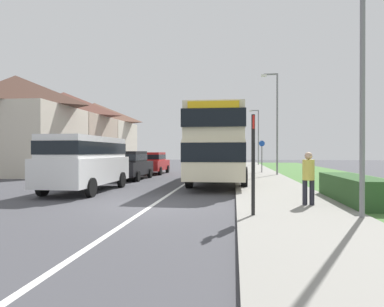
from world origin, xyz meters
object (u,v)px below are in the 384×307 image
at_px(parked_van_white, 86,159).
at_px(pedestrian_at_stop, 308,176).
at_px(parked_car_black, 130,164).
at_px(street_lamp_far, 257,133).
at_px(street_lamp_mid, 276,117).
at_px(street_lamp_near, 358,51).
at_px(bus_stop_sign, 253,157).
at_px(double_decker_bus, 219,143).
at_px(cycle_route_sign, 262,155).
at_px(parked_car_red, 153,162).

xyz_separation_m(parked_van_white, pedestrian_at_stop, (8.36, -3.38, -0.39)).
distance_m(parked_car_black, street_lamp_far, 23.39).
xyz_separation_m(street_lamp_mid, street_lamp_far, (-0.04, 17.45, -0.19)).
relative_size(street_lamp_near, street_lamp_far, 1.06).
relative_size(parked_van_white, parked_car_black, 1.22).
distance_m(parked_car_black, bus_stop_sign, 13.08).
height_order(pedestrian_at_stop, street_lamp_far, street_lamp_far).
distance_m(double_decker_bus, pedestrian_at_stop, 8.88).
relative_size(cycle_route_sign, street_lamp_near, 0.36).
height_order(parked_van_white, parked_car_red, parked_van_white).
bearing_deg(street_lamp_mid, double_decker_bus, -125.36).
distance_m(double_decker_bus, parked_van_white, 7.33).
height_order(pedestrian_at_stop, street_lamp_mid, street_lamp_mid).
bearing_deg(parked_car_black, street_lamp_mid, 23.60).
xyz_separation_m(parked_van_white, street_lamp_far, (8.97, 27.46, 2.50)).
distance_m(parked_van_white, street_lamp_near, 10.81).
distance_m(bus_stop_sign, cycle_route_sign, 17.55).
height_order(street_lamp_near, street_lamp_mid, street_lamp_near).
distance_m(cycle_route_sign, street_lamp_near, 17.67).
relative_size(pedestrian_at_stop, cycle_route_sign, 0.66).
relative_size(parked_van_white, street_lamp_mid, 0.78).
height_order(parked_van_white, cycle_route_sign, cycle_route_sign).
height_order(double_decker_bus, street_lamp_near, street_lamp_near).
distance_m(double_decker_bus, parked_car_black, 5.66).
bearing_deg(bus_stop_sign, cycle_route_sign, 84.72).
relative_size(parked_car_red, street_lamp_far, 0.66).
bearing_deg(pedestrian_at_stop, street_lamp_near, -66.89).
bearing_deg(parked_van_white, street_lamp_far, 71.91).
height_order(double_decker_bus, parked_car_red, double_decker_bus).
relative_size(double_decker_bus, street_lamp_far, 1.66).
height_order(pedestrian_at_stop, street_lamp_near, street_lamp_near).
distance_m(double_decker_bus, parked_car_red, 8.39).
height_order(double_decker_bus, pedestrian_at_stop, double_decker_bus).
xyz_separation_m(parked_van_white, parked_car_black, (-0.02, 6.06, -0.43)).
bearing_deg(pedestrian_at_stop, bus_stop_sign, -133.48).
relative_size(parked_car_black, street_lamp_mid, 0.64).
xyz_separation_m(parked_car_red, pedestrian_at_stop, (8.24, -14.69, 0.08)).
height_order(double_decker_bus, cycle_route_sign, double_decker_bus).
bearing_deg(street_lamp_far, bus_stop_sign, -94.05).
xyz_separation_m(parked_van_white, parked_car_red, (0.12, 11.31, -0.47)).
bearing_deg(parked_car_black, parked_van_white, -89.84).
relative_size(double_decker_bus, cycle_route_sign, 4.39).
height_order(parked_car_red, bus_stop_sign, bus_stop_sign).
bearing_deg(street_lamp_near, parked_car_black, 129.16).
distance_m(bus_stop_sign, street_lamp_near, 3.53).
bearing_deg(street_lamp_near, bus_stop_sign, -179.47).
xyz_separation_m(double_decker_bus, parked_car_black, (-5.41, 1.15, -1.21)).
height_order(parked_car_red, cycle_route_sign, cycle_route_sign).
relative_size(cycle_route_sign, street_lamp_mid, 0.36).
distance_m(double_decker_bus, street_lamp_mid, 6.54).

